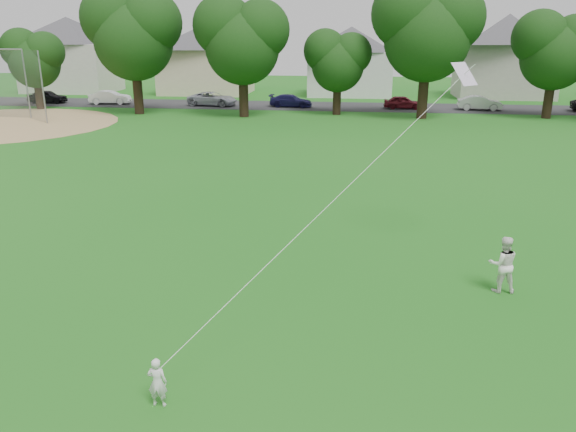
# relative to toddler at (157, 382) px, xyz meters

# --- Properties ---
(ground) EXTENTS (160.00, 160.00, 0.00)m
(ground) POSITION_rel_toddler_xyz_m (2.22, 2.55, -0.50)
(ground) COLOR #186316
(ground) RESTS_ON ground
(street) EXTENTS (90.00, 7.00, 0.01)m
(street) POSITION_rel_toddler_xyz_m (2.22, 44.55, -0.49)
(street) COLOR #2D2D30
(street) RESTS_ON ground
(toddler) EXTENTS (0.37, 0.25, 0.99)m
(toddler) POSITION_rel_toddler_xyz_m (0.00, 0.00, 0.00)
(toddler) COLOR silver
(toddler) RESTS_ON ground
(older_boy) EXTENTS (0.79, 0.63, 1.55)m
(older_boy) POSITION_rel_toddler_xyz_m (7.38, 5.83, 0.28)
(older_boy) COLOR white
(older_boy) RESTS_ON ground
(kite) EXTENTS (3.74, 5.02, 12.10)m
(kite) POSITION_rel_toddler_xyz_m (3.24, 4.53, 2.58)
(kite) COLOR white
(kite) RESTS_ON ground
(tree_row) EXTENTS (79.55, 9.88, 10.93)m
(tree_row) POSITION_rel_toddler_xyz_m (6.78, 37.91, 6.06)
(tree_row) COLOR black
(tree_row) RESTS_ON ground
(parked_cars) EXTENTS (69.52, 2.62, 1.27)m
(parked_cars) POSITION_rel_toddler_xyz_m (5.23, 43.55, 0.12)
(parked_cars) COLOR black
(parked_cars) RESTS_ON ground
(house_row) EXTENTS (77.31, 13.76, 9.88)m
(house_row) POSITION_rel_toddler_xyz_m (1.26, 54.55, 4.34)
(house_row) COLOR silver
(house_row) RESTS_ON ground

